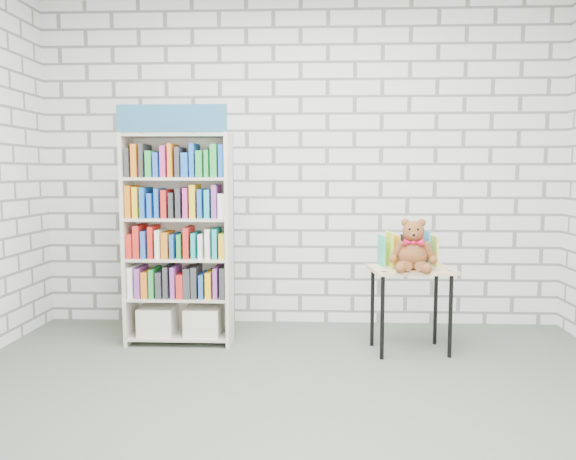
{
  "coord_description": "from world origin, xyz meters",
  "views": [
    {
      "loc": [
        0.11,
        -2.91,
        1.32
      ],
      "look_at": [
        -0.06,
        0.95,
        0.93
      ],
      "focal_mm": 35.0,
      "sensor_mm": 36.0,
      "label": 1
    }
  ],
  "objects": [
    {
      "name": "room_shell",
      "position": [
        0.0,
        0.0,
        1.78
      ],
      "size": [
        4.52,
        4.02,
        2.81
      ],
      "color": "silver",
      "rests_on": "ground"
    },
    {
      "name": "display_table",
      "position": [
        0.83,
        1.2,
        0.54
      ],
      "size": [
        0.63,
        0.47,
        0.63
      ],
      "color": "#DBB883",
      "rests_on": "ground"
    },
    {
      "name": "teddy_bear",
      "position": [
        0.83,
        1.11,
        0.78
      ],
      "size": [
        0.34,
        0.32,
        0.37
      ],
      "color": "brown",
      "rests_on": "display_table"
    },
    {
      "name": "bookshelf",
      "position": [
        -0.92,
        1.36,
        0.83
      ],
      "size": [
        0.81,
        0.32,
        1.82
      ],
      "color": "beige",
      "rests_on": "ground"
    },
    {
      "name": "ground",
      "position": [
        0.0,
        0.0,
        0.0
      ],
      "size": [
        4.5,
        4.5,
        0.0
      ],
      "primitive_type": "plane",
      "color": "#4C5649",
      "rests_on": "ground"
    },
    {
      "name": "table_books",
      "position": [
        0.82,
        1.3,
        0.75
      ],
      "size": [
        0.43,
        0.23,
        0.24
      ],
      "color": "#2AB999",
      "rests_on": "display_table"
    }
  ]
}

